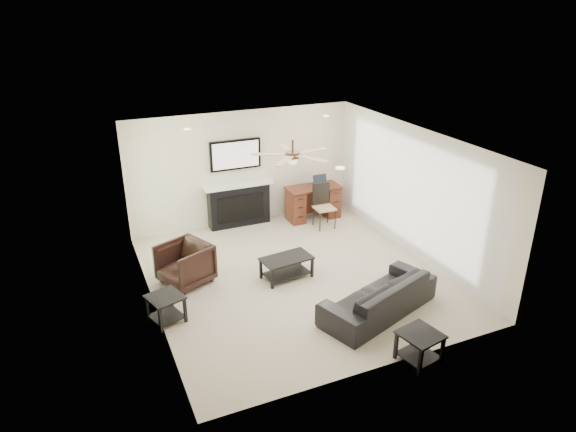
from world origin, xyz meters
The scene contains 10 objects.
room_shell centered at (0.19, 0.08, 1.68)m, with size 5.50×5.54×2.52m.
sofa centered at (0.75, -1.59, 0.30)m, with size 2.07×0.81×0.61m, color black.
armchair centered at (-1.85, 0.56, 0.37)m, with size 0.79×0.81×0.74m, color black.
coffee_table centered at (-0.15, 0.01, 0.20)m, with size 0.90×0.50×0.40m, color black.
end_table_near centered at (0.60, -2.84, 0.23)m, with size 0.52×0.52×0.45m, color black.
end_table_left centered at (-2.40, -0.49, 0.23)m, with size 0.50×0.50×0.45m, color black.
fireplace_unit centered at (-0.17, 2.58, 0.95)m, with size 1.52×0.34×1.91m, color black.
desk centered at (1.49, 2.27, 0.38)m, with size 1.22×0.56×0.76m, color #3A190E.
desk_chair centered at (1.49, 1.72, 0.48)m, with size 0.42×0.44×0.97m, color black.
laptop centered at (1.69, 2.25, 0.88)m, with size 0.33×0.24×0.23m, color black.
Camera 1 is at (-3.38, -7.41, 4.64)m, focal length 32.00 mm.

